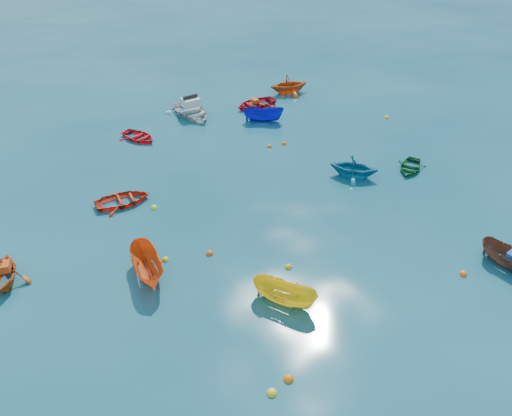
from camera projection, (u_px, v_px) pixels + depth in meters
ground at (318, 264)px, 23.28m from camera, size 160.00×160.00×0.00m
sampan_brown_mid at (508, 267)px, 23.12m from camera, size 1.26×2.99×1.13m
dinghy_orange_w at (7, 283)px, 22.24m from camera, size 3.07×3.27×1.38m
sampan_yellow_mid at (284, 302)px, 21.24m from camera, size 2.33×3.11×1.13m
dinghy_green_e at (409, 169)px, 30.60m from camera, size 3.01×2.72×0.51m
dinghy_cyan_se at (353, 176)px, 29.90m from camera, size 3.64×3.71×1.48m
dinghy_red_nw at (124, 203)px, 27.51m from camera, size 3.34×2.65×0.62m
sampan_orange_n at (149, 275)px, 22.65m from camera, size 1.94×3.49×1.27m
dinghy_red_ne at (256, 106)px, 38.66m from camera, size 3.41×2.50×0.69m
sampan_blue_far at (263, 121)px, 36.46m from camera, size 2.98×2.69×1.13m
dinghy_red_far at (139, 139)px, 34.01m from camera, size 2.72×3.21×0.57m
dinghy_orange_far at (289, 93)px, 40.98m from camera, size 3.77×3.48×1.65m
motorboat_white at (192, 115)px, 37.29m from camera, size 3.18×4.33×1.47m
tarp_orange_a at (1, 267)px, 21.79m from camera, size 0.90×0.80×0.36m
tarp_orange_b at (255, 101)px, 38.34m from camera, size 0.47×0.61×0.29m
buoy_or_a at (288, 379)px, 18.03m from camera, size 0.39×0.39×0.39m
buoy_ye_a at (272, 393)px, 17.55m from camera, size 0.37×0.37×0.37m
buoy_or_b at (463, 274)px, 22.69m from camera, size 0.36×0.36×0.36m
buoy_ye_b at (165, 260)px, 23.52m from camera, size 0.33×0.33×0.33m
buoy_or_c at (210, 254)px, 23.89m from camera, size 0.36×0.36×0.36m
buoy_ye_c at (288, 267)px, 23.09m from camera, size 0.35×0.35×0.35m
buoy_or_d at (270, 147)px, 33.07m from camera, size 0.34×0.34×0.34m
buoy_ye_d at (154, 208)px, 27.12m from camera, size 0.35×0.35×0.35m
buoy_or_e at (284, 144)px, 33.40m from camera, size 0.36×0.36×0.36m
buoy_ye_e at (387, 118)px, 36.89m from camera, size 0.37×0.37×0.37m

